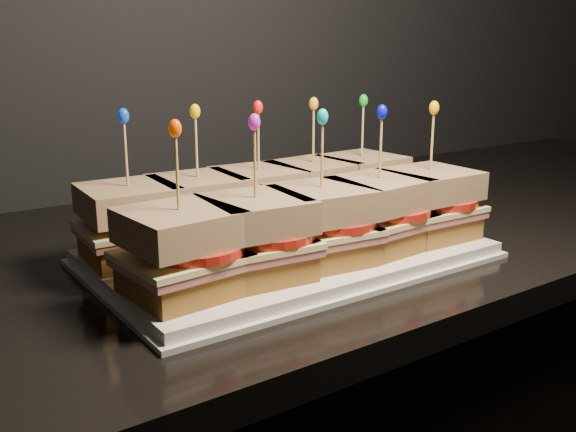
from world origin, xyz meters
TOP-DOWN VIEW (x-y plane):
  - granite_slab at (0.30, 1.68)m, footprint 2.52×0.66m
  - platter at (0.39, 1.57)m, footprint 0.44×0.27m
  - platter_rim at (0.39, 1.57)m, footprint 0.45×0.28m
  - sandwich_0_bread_bot at (0.22, 1.63)m, footprint 0.10×0.10m
  - sandwich_0_ham at (0.22, 1.63)m, footprint 0.11×0.11m
  - sandwich_0_cheese at (0.22, 1.63)m, footprint 0.11×0.11m
  - sandwich_0_tomato at (0.24, 1.63)m, footprint 0.10×0.10m
  - sandwich_0_bread_top at (0.22, 1.63)m, footprint 0.10×0.10m
  - sandwich_0_pick at (0.22, 1.63)m, footprint 0.00×0.00m
  - sandwich_0_frill at (0.22, 1.63)m, footprint 0.01×0.01m
  - sandwich_1_bread_bot at (0.31, 1.63)m, footprint 0.10×0.10m
  - sandwich_1_ham at (0.31, 1.63)m, footprint 0.11×0.11m
  - sandwich_1_cheese at (0.31, 1.63)m, footprint 0.11×0.11m
  - sandwich_1_tomato at (0.32, 1.63)m, footprint 0.10×0.10m
  - sandwich_1_bread_top at (0.31, 1.63)m, footprint 0.10×0.10m
  - sandwich_1_pick at (0.31, 1.63)m, footprint 0.00×0.00m
  - sandwich_1_frill at (0.31, 1.63)m, footprint 0.01×0.01m
  - sandwich_2_bread_bot at (0.39, 1.63)m, footprint 0.10×0.10m
  - sandwich_2_ham at (0.39, 1.63)m, footprint 0.11×0.11m
  - sandwich_2_cheese at (0.39, 1.63)m, footprint 0.11×0.11m
  - sandwich_2_tomato at (0.40, 1.63)m, footprint 0.10×0.10m
  - sandwich_2_bread_top at (0.39, 1.63)m, footprint 0.10×0.10m
  - sandwich_2_pick at (0.39, 1.63)m, footprint 0.00×0.00m
  - sandwich_2_frill at (0.39, 1.63)m, footprint 0.01×0.01m
  - sandwich_3_bread_bot at (0.47, 1.63)m, footprint 0.10×0.10m
  - sandwich_3_ham at (0.47, 1.63)m, footprint 0.11×0.11m
  - sandwich_3_cheese at (0.47, 1.63)m, footprint 0.11×0.11m
  - sandwich_3_tomato at (0.49, 1.63)m, footprint 0.10×0.10m
  - sandwich_3_bread_top at (0.47, 1.63)m, footprint 0.10×0.10m
  - sandwich_3_pick at (0.47, 1.63)m, footprint 0.00×0.00m
  - sandwich_3_frill at (0.47, 1.63)m, footprint 0.01×0.01m
  - sandwich_4_bread_bot at (0.56, 1.63)m, footprint 0.10×0.10m
  - sandwich_4_ham at (0.56, 1.63)m, footprint 0.11×0.11m
  - sandwich_4_cheese at (0.56, 1.63)m, footprint 0.11×0.11m
  - sandwich_4_tomato at (0.57, 1.63)m, footprint 0.10×0.10m
  - sandwich_4_bread_top at (0.56, 1.63)m, footprint 0.10×0.10m
  - sandwich_4_pick at (0.56, 1.63)m, footprint 0.00×0.00m
  - sandwich_4_frill at (0.56, 1.63)m, footprint 0.01×0.01m
  - sandwich_5_bread_bot at (0.22, 1.51)m, footprint 0.10×0.10m
  - sandwich_5_ham at (0.22, 1.51)m, footprint 0.11×0.11m
  - sandwich_5_cheese at (0.22, 1.51)m, footprint 0.12×0.11m
  - sandwich_5_tomato at (0.24, 1.50)m, footprint 0.10×0.10m
  - sandwich_5_bread_top at (0.22, 1.51)m, footprint 0.11×0.11m
  - sandwich_5_pick at (0.22, 1.51)m, footprint 0.00×0.00m
  - sandwich_5_frill at (0.22, 1.51)m, footprint 0.01×0.01m
  - sandwich_6_bread_bot at (0.31, 1.51)m, footprint 0.10×0.10m
  - sandwich_6_ham at (0.31, 1.51)m, footprint 0.11×0.11m
  - sandwich_6_cheese at (0.31, 1.51)m, footprint 0.12×0.11m
  - sandwich_6_tomato at (0.32, 1.50)m, footprint 0.10×0.10m
  - sandwich_6_bread_top at (0.31, 1.51)m, footprint 0.11×0.11m
  - sandwich_6_pick at (0.31, 1.51)m, footprint 0.00×0.00m
  - sandwich_6_frill at (0.31, 1.51)m, footprint 0.01×0.01m
  - sandwich_7_bread_bot at (0.39, 1.51)m, footprint 0.10×0.10m
  - sandwich_7_ham at (0.39, 1.51)m, footprint 0.11×0.11m
  - sandwich_7_cheese at (0.39, 1.51)m, footprint 0.12×0.11m
  - sandwich_7_tomato at (0.40, 1.50)m, footprint 0.10×0.10m
  - sandwich_7_bread_top at (0.39, 1.51)m, footprint 0.11×0.11m
  - sandwich_7_pick at (0.39, 1.51)m, footprint 0.00×0.00m
  - sandwich_7_frill at (0.39, 1.51)m, footprint 0.01×0.01m
  - sandwich_8_bread_bot at (0.47, 1.51)m, footprint 0.10×0.10m
  - sandwich_8_ham at (0.47, 1.51)m, footprint 0.11×0.11m
  - sandwich_8_cheese at (0.47, 1.51)m, footprint 0.11×0.11m
  - sandwich_8_tomato at (0.49, 1.50)m, footprint 0.10×0.10m
  - sandwich_8_bread_top at (0.47, 1.51)m, footprint 0.10×0.10m
  - sandwich_8_pick at (0.47, 1.51)m, footprint 0.00×0.00m
  - sandwich_8_frill at (0.47, 1.51)m, footprint 0.01×0.01m
  - sandwich_9_bread_bot at (0.56, 1.51)m, footprint 0.10×0.10m
  - sandwich_9_ham at (0.56, 1.51)m, footprint 0.11×0.10m
  - sandwich_9_cheese at (0.56, 1.51)m, footprint 0.11×0.11m
  - sandwich_9_tomato at (0.57, 1.50)m, footprint 0.10×0.10m
  - sandwich_9_bread_top at (0.56, 1.51)m, footprint 0.10×0.10m
  - sandwich_9_pick at (0.56, 1.51)m, footprint 0.00×0.00m
  - sandwich_9_frill at (0.56, 1.51)m, footprint 0.01×0.01m

SIDE VIEW (x-z plane):
  - granite_slab at x=0.30m, z-range 0.83..0.86m
  - platter_rim at x=0.39m, z-range 0.86..0.87m
  - platter at x=0.39m, z-range 0.86..0.88m
  - sandwich_0_bread_bot at x=0.22m, z-range 0.88..0.90m
  - sandwich_1_bread_bot at x=0.31m, z-range 0.88..0.90m
  - sandwich_2_bread_bot at x=0.39m, z-range 0.88..0.90m
  - sandwich_3_bread_bot at x=0.47m, z-range 0.88..0.90m
  - sandwich_4_bread_bot at x=0.56m, z-range 0.88..0.90m
  - sandwich_5_bread_bot at x=0.22m, z-range 0.88..0.90m
  - sandwich_6_bread_bot at x=0.31m, z-range 0.88..0.90m
  - sandwich_7_bread_bot at x=0.39m, z-range 0.88..0.90m
  - sandwich_8_bread_bot at x=0.47m, z-range 0.88..0.90m
  - sandwich_9_bread_bot at x=0.56m, z-range 0.88..0.90m
  - sandwich_0_ham at x=0.22m, z-range 0.90..0.91m
  - sandwich_1_ham at x=0.31m, z-range 0.90..0.91m
  - sandwich_2_ham at x=0.39m, z-range 0.90..0.91m
  - sandwich_3_ham at x=0.47m, z-range 0.90..0.91m
  - sandwich_4_ham at x=0.56m, z-range 0.90..0.91m
  - sandwich_5_ham at x=0.22m, z-range 0.90..0.91m
  - sandwich_6_ham at x=0.31m, z-range 0.90..0.91m
  - sandwich_7_ham at x=0.39m, z-range 0.90..0.91m
  - sandwich_8_ham at x=0.47m, z-range 0.90..0.91m
  - sandwich_9_ham at x=0.56m, z-range 0.90..0.91m
  - sandwich_0_cheese at x=0.22m, z-range 0.91..0.92m
  - sandwich_1_cheese at x=0.31m, z-range 0.91..0.92m
  - sandwich_2_cheese at x=0.39m, z-range 0.91..0.92m
  - sandwich_3_cheese at x=0.47m, z-range 0.91..0.92m
  - sandwich_4_cheese at x=0.56m, z-range 0.91..0.92m
  - sandwich_5_cheese at x=0.22m, z-range 0.91..0.92m
  - sandwich_6_cheese at x=0.31m, z-range 0.91..0.92m
  - sandwich_7_cheese at x=0.39m, z-range 0.91..0.92m
  - sandwich_8_cheese at x=0.47m, z-range 0.91..0.92m
  - sandwich_9_cheese at x=0.56m, z-range 0.91..0.92m
  - sandwich_0_tomato at x=0.24m, z-range 0.92..0.93m
  - sandwich_1_tomato at x=0.32m, z-range 0.92..0.93m
  - sandwich_2_tomato at x=0.40m, z-range 0.92..0.93m
  - sandwich_3_tomato at x=0.49m, z-range 0.92..0.93m
  - sandwich_4_tomato at x=0.57m, z-range 0.92..0.93m
  - sandwich_5_tomato at x=0.24m, z-range 0.92..0.93m
  - sandwich_6_tomato at x=0.32m, z-range 0.92..0.93m
  - sandwich_7_tomato at x=0.40m, z-range 0.92..0.93m
  - sandwich_8_tomato at x=0.49m, z-range 0.92..0.93m
  - sandwich_9_tomato at x=0.57m, z-range 0.92..0.93m
  - sandwich_0_bread_top at x=0.22m, z-range 0.93..0.96m
  - sandwich_1_bread_top at x=0.31m, z-range 0.93..0.96m
  - sandwich_2_bread_top at x=0.39m, z-range 0.93..0.96m
  - sandwich_3_bread_top at x=0.47m, z-range 0.93..0.96m
  - sandwich_4_bread_top at x=0.56m, z-range 0.93..0.96m
  - sandwich_5_bread_top at x=0.22m, z-range 0.93..0.96m
  - sandwich_6_bread_top at x=0.31m, z-range 0.93..0.96m
  - sandwich_7_bread_top at x=0.39m, z-range 0.93..0.96m
  - sandwich_8_bread_top at x=0.47m, z-range 0.93..0.96m
  - sandwich_9_bread_top at x=0.56m, z-range 0.93..0.96m
  - sandwich_0_pick at x=0.22m, z-range 0.95..1.04m
  - sandwich_1_pick at x=0.31m, z-range 0.95..1.04m
  - sandwich_2_pick at x=0.39m, z-range 0.95..1.04m
  - sandwich_3_pick at x=0.47m, z-range 0.95..1.04m
  - sandwich_4_pick at x=0.56m, z-range 0.95..1.04m
  - sandwich_5_pick at x=0.22m, z-range 0.95..1.04m
  - sandwich_6_pick at x=0.31m, z-range 0.95..1.04m
  - sandwich_7_pick at x=0.39m, z-range 0.95..1.04m
  - sandwich_8_pick at x=0.47m, z-range 0.95..1.04m
  - sandwich_9_pick at x=0.56m, z-range 0.95..1.04m
  - sandwich_0_frill at x=0.22m, z-range 1.03..1.04m
  - sandwich_1_frill at x=0.31m, z-range 1.03..1.04m
  - sandwich_2_frill at x=0.39m, z-range 1.03..1.04m
  - sandwich_3_frill at x=0.47m, z-range 1.03..1.04m
  - sandwich_4_frill at x=0.56m, z-range 1.03..1.04m
  - sandwich_5_frill at x=0.22m, z-range 1.03..1.04m
  - sandwich_6_frill at x=0.31m, z-range 1.03..1.04m
  - sandwich_7_frill at x=0.39m, z-range 1.03..1.04m
  - sandwich_8_frill at x=0.47m, z-range 1.03..1.04m
  - sandwich_9_frill at x=0.56m, z-range 1.03..1.04m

